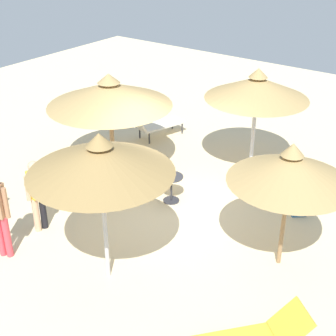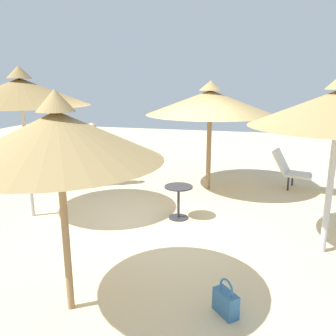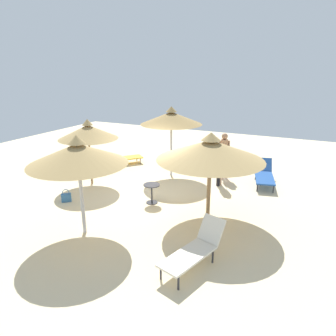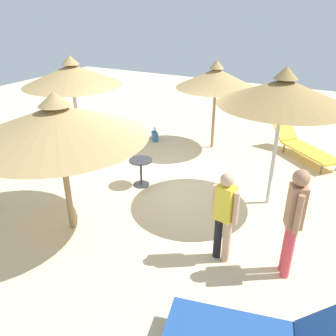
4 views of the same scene
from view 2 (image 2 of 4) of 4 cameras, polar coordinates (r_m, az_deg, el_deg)
name	(u,v)px [view 2 (image 2 of 4)]	position (r m, az deg, el deg)	size (l,w,h in m)	color
ground	(165,219)	(6.64, -0.59, -8.49)	(24.00, 24.00, 0.10)	beige
parasol_umbrella_edge	(21,92)	(6.71, -23.28, 11.54)	(2.40, 2.40, 2.78)	#B2B2B7
parasol_umbrella_near_right	(58,136)	(3.62, -17.83, 5.06)	(2.15, 2.15, 2.44)	olive
parasol_umbrella_far_right	(210,102)	(7.98, 7.03, 10.76)	(2.95, 2.95, 2.53)	olive
lounge_chair_back	(89,157)	(10.28, -13.02, 1.81)	(1.06, 2.02, 0.77)	#1E478C
lounge_chair_far_left	(306,173)	(8.68, 22.02, -0.72)	(1.03, 1.82, 0.92)	silver
person_standing_front	(54,144)	(8.84, -18.47, 3.73)	(0.41, 0.29, 1.78)	#D83F4C
person_standing_edge	(93,151)	(8.50, -12.35, 2.76)	(0.26, 0.44, 1.56)	tan
handbag	(226,302)	(4.11, 9.57, -21.06)	(0.32, 0.32, 0.43)	#336699
side_table_round	(179,197)	(6.41, 1.76, -4.76)	(0.53, 0.53, 0.63)	#2D2D33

